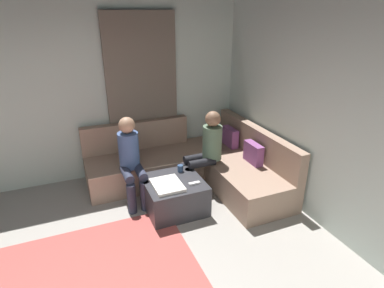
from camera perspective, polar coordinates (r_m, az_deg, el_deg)
name	(u,v)px	position (r m, az deg, el deg)	size (l,w,h in m)	color
wall_back	(379,137)	(3.63, 30.43, 1.15)	(6.00, 0.12, 2.70)	silver
wall_left	(52,96)	(5.05, -23.68, 7.81)	(0.12, 6.00, 2.70)	silver
curtain_panel	(143,96)	(5.11, -8.78, 8.47)	(0.06, 1.10, 2.50)	#726659
sectional_couch	(196,165)	(4.95, 0.63, -3.78)	(2.10, 2.55, 0.87)	#9E7F6B
ottoman	(174,195)	(4.34, -3.26, -9.03)	(0.76, 0.76, 0.42)	#333338
folded_blanket	(167,185)	(4.10, -4.45, -7.32)	(0.44, 0.36, 0.04)	white
coffee_mug	(180,168)	(4.44, -2.11, -4.36)	(0.08, 0.08, 0.10)	#334C72
game_remote	(194,183)	(4.15, 0.40, -7.04)	(0.05, 0.15, 0.02)	white
person_on_couch_back	(206,148)	(4.60, 2.53, -0.76)	(0.30, 0.60, 1.20)	black
person_on_couch_side	(131,158)	(4.38, -10.88, -2.41)	(0.60, 0.30, 1.20)	#2D3347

